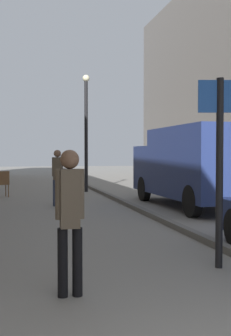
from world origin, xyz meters
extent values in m
plane|color=gray|center=(0.00, 12.00, 0.00)|extent=(80.00, 80.00, 0.00)
cube|color=#615F5B|center=(1.58, 12.00, 0.06)|extent=(0.16, 40.00, 0.12)
cylinder|color=black|center=(-1.18, 3.43, 0.38)|extent=(0.11, 0.11, 0.76)
cylinder|color=black|center=(-1.01, 3.43, 0.38)|extent=(0.11, 0.11, 0.76)
cube|color=brown|center=(-1.09, 3.43, 1.08)|extent=(0.21, 0.18, 0.65)
cylinder|color=brown|center=(-1.21, 3.43, 1.13)|extent=(0.09, 0.09, 0.55)
cylinder|color=brown|center=(-0.98, 3.43, 1.13)|extent=(0.09, 0.09, 0.55)
sphere|color=brown|center=(-1.09, 3.43, 1.51)|extent=(0.21, 0.21, 0.21)
cylinder|color=#2D3851|center=(-0.39, 11.66, 0.39)|extent=(0.12, 0.12, 0.79)
cylinder|color=#2D3851|center=(-0.55, 11.72, 0.39)|extent=(0.12, 0.12, 0.79)
cube|color=brown|center=(-0.47, 11.69, 1.12)|extent=(0.27, 0.25, 0.67)
cylinder|color=brown|center=(-0.36, 11.65, 1.17)|extent=(0.09, 0.09, 0.57)
cylinder|color=brown|center=(-0.58, 11.74, 1.17)|extent=(0.09, 0.09, 0.57)
sphere|color=brown|center=(-0.47, 11.69, 1.57)|extent=(0.22, 0.22, 0.22)
cube|color=navy|center=(3.44, 9.99, 1.32)|extent=(2.11, 4.01, 1.97)
cube|color=navy|center=(3.38, 12.74, 1.08)|extent=(2.07, 1.58, 1.47)
cube|color=black|center=(3.37, 13.28, 1.40)|extent=(1.71, 0.07, 0.65)
cylinder|color=black|center=(2.47, 12.57, 0.40)|extent=(0.24, 0.80, 0.80)
cylinder|color=black|center=(4.30, 12.61, 0.40)|extent=(0.24, 0.80, 0.80)
cylinder|color=black|center=(2.55, 8.69, 0.40)|extent=(0.24, 0.80, 0.80)
cylinder|color=black|center=(1.05, 4.19, 1.30)|extent=(0.10, 0.10, 2.60)
cube|color=#2659B2|center=(1.05, 4.19, 2.35)|extent=(0.59, 0.15, 0.44)
cylinder|color=black|center=(1.13, 16.35, 2.25)|extent=(0.14, 0.14, 4.50)
sphere|color=beige|center=(1.13, 16.35, 4.62)|extent=(0.28, 0.28, 0.28)
cylinder|color=brown|center=(-2.04, 15.14, 0.23)|extent=(0.04, 0.04, 0.45)
cylinder|color=brown|center=(-1.94, 14.78, 0.23)|extent=(0.04, 0.04, 0.45)
cube|color=brown|center=(-2.17, 14.91, 0.47)|extent=(0.54, 0.54, 0.04)
cube|color=brown|center=(-2.12, 14.72, 0.71)|extent=(0.44, 0.15, 0.45)
camera|label=1|loc=(-1.67, -1.32, 1.58)|focal=46.82mm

